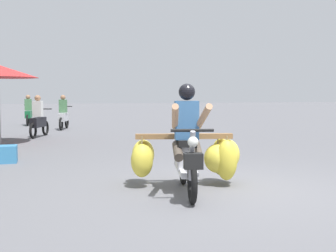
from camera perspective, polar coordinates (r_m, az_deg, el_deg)
name	(u,v)px	position (r m, az deg, el deg)	size (l,w,h in m)	color
ground_plane	(231,190)	(6.36, 8.55, -8.66)	(120.00, 120.00, 0.00)	slate
motorbike_main_loaded	(194,153)	(6.39, 3.63, -3.70)	(1.77, 1.88, 1.58)	black
motorbike_distant_ahead_left	(63,115)	(17.44, -14.05, 1.40)	(0.62, 1.59, 1.40)	black
motorbike_distant_ahead_right	(29,113)	(20.26, -18.47, 1.70)	(0.50, 1.62, 1.40)	black
motorbike_distant_far_ahead	(38,120)	(14.50, -17.23, 0.76)	(0.73, 1.55, 1.40)	black
produce_crate	(3,154)	(9.37, -21.58, -3.60)	(0.56, 0.40, 0.36)	teal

